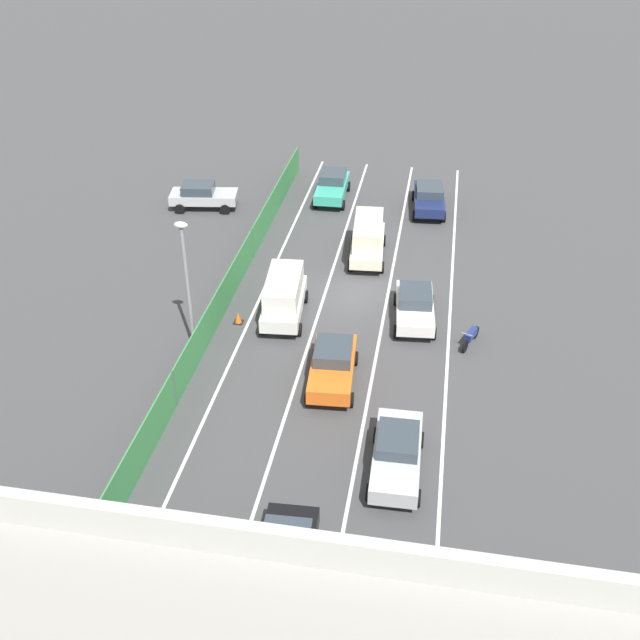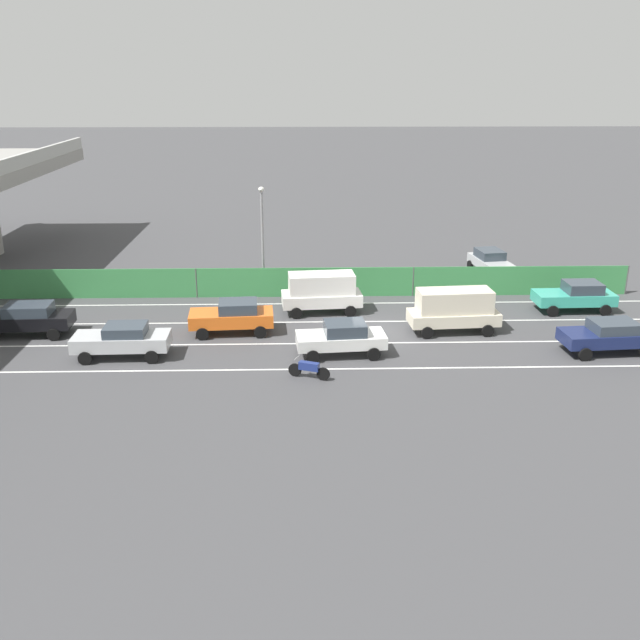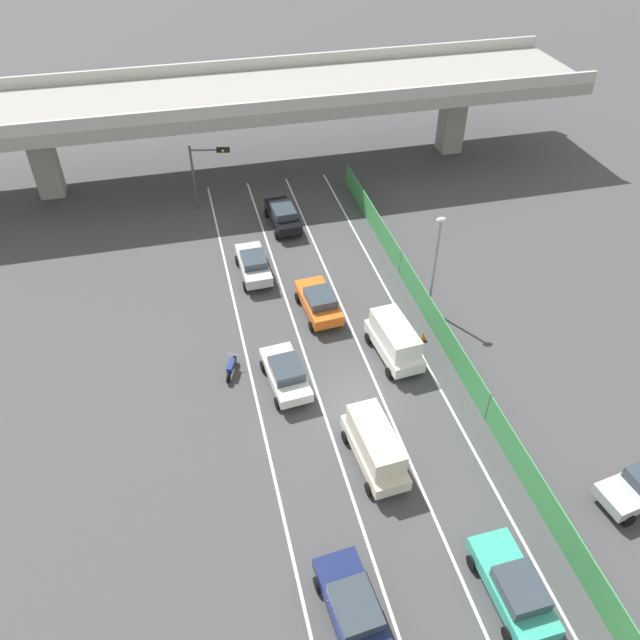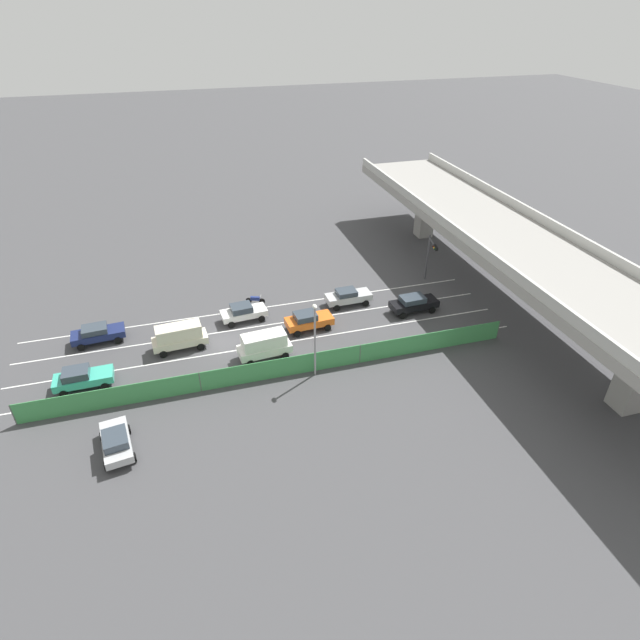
# 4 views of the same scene
# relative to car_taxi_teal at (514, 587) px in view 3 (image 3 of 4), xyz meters

# --- Properties ---
(ground_plane) EXTENTS (300.00, 300.00, 0.00)m
(ground_plane) POSITION_rel_car_taxi_teal_xyz_m (-3.17, 11.70, -0.93)
(ground_plane) COLOR #424244
(lane_line_left_edge) EXTENTS (0.14, 43.38, 0.01)m
(lane_line_left_edge) POSITION_rel_car_taxi_teal_xyz_m (-8.05, 15.39, -0.92)
(lane_line_left_edge) COLOR silver
(lane_line_left_edge) RESTS_ON ground
(lane_line_mid_left) EXTENTS (0.14, 43.38, 0.01)m
(lane_line_mid_left) POSITION_rel_car_taxi_teal_xyz_m (-4.79, 15.39, -0.92)
(lane_line_mid_left) COLOR silver
(lane_line_mid_left) RESTS_ON ground
(lane_line_mid_right) EXTENTS (0.14, 43.38, 0.01)m
(lane_line_mid_right) POSITION_rel_car_taxi_teal_xyz_m (-1.54, 15.39, -0.92)
(lane_line_mid_right) COLOR silver
(lane_line_mid_right) RESTS_ON ground
(lane_line_right_edge) EXTENTS (0.14, 43.38, 0.01)m
(lane_line_right_edge) POSITION_rel_car_taxi_teal_xyz_m (1.71, 15.39, -0.92)
(lane_line_right_edge) COLOR silver
(lane_line_right_edge) RESTS_ON ground
(elevated_overpass) EXTENTS (53.11, 10.13, 7.79)m
(elevated_overpass) POSITION_rel_car_taxi_teal_xyz_m (-3.17, 39.08, 5.30)
(elevated_overpass) COLOR gray
(elevated_overpass) RESTS_ON ground
(green_fence) EXTENTS (0.10, 39.48, 1.81)m
(green_fence) POSITION_rel_car_taxi_teal_xyz_m (3.13, 15.39, -0.02)
(green_fence) COLOR #3D8E4C
(green_fence) RESTS_ON ground
(car_taxi_teal) EXTENTS (2.13, 4.47, 1.70)m
(car_taxi_teal) POSITION_rel_car_taxi_teal_xyz_m (0.00, 0.00, 0.00)
(car_taxi_teal) COLOR teal
(car_taxi_teal) RESTS_ON ground
(car_sedan_white) EXTENTS (2.31, 4.40, 1.64)m
(car_sedan_white) POSITION_rel_car_taxi_teal_xyz_m (-6.29, 13.67, -0.03)
(car_sedan_white) COLOR white
(car_sedan_white) RESTS_ON ground
(car_taxi_orange) EXTENTS (2.29, 4.45, 1.72)m
(car_taxi_orange) POSITION_rel_car_taxi_teal_xyz_m (-3.11, 19.18, 0.01)
(car_taxi_orange) COLOR orange
(car_taxi_orange) RESTS_ON ground
(car_sedan_black) EXTENTS (2.16, 4.75, 1.68)m
(car_sedan_black) POSITION_rel_car_taxi_teal_xyz_m (-3.23, 29.79, 0.01)
(car_sedan_black) COLOR black
(car_sedan_black) RESTS_ON ground
(car_van_white) EXTENTS (2.35, 4.60, 2.28)m
(car_van_white) POSITION_rel_car_taxi_teal_xyz_m (0.08, 14.48, 0.35)
(car_van_white) COLOR silver
(car_van_white) RESTS_ON ground
(car_van_cream) EXTENTS (2.25, 4.78, 2.29)m
(car_van_cream) POSITION_rel_car_taxi_teal_xyz_m (-3.25, 7.67, 0.36)
(car_van_cream) COLOR beige
(car_van_cream) RESTS_ON ground
(car_sedan_navy) EXTENTS (2.32, 4.61, 1.60)m
(car_sedan_navy) POSITION_rel_car_taxi_teal_xyz_m (-6.31, 0.72, -0.03)
(car_sedan_navy) COLOR navy
(car_sedan_navy) RESTS_ON ground
(car_sedan_silver) EXTENTS (2.04, 4.55, 1.62)m
(car_sedan_silver) POSITION_rel_car_taxi_teal_xyz_m (-6.33, 24.14, -0.03)
(car_sedan_silver) COLOR #B7BABC
(car_sedan_silver) RESTS_ON ground
(motorcycle) EXTENTS (0.89, 1.85, 0.93)m
(motorcycle) POSITION_rel_car_taxi_teal_xyz_m (-9.04, 15.29, -0.47)
(motorcycle) COLOR black
(motorcycle) RESTS_ON ground
(traffic_light) EXTENTS (2.95, 0.94, 5.07)m
(traffic_light) POSITION_rel_car_taxi_teal_xyz_m (-8.16, 33.76, 2.67)
(traffic_light) COLOR #47474C
(traffic_light) RESTS_ON ground
(street_lamp) EXTENTS (0.60, 0.36, 6.59)m
(street_lamp) POSITION_rel_car_taxi_teal_xyz_m (3.61, 17.93, 3.11)
(street_lamp) COLOR gray
(street_lamp) RESTS_ON ground
(traffic_cone) EXTENTS (0.47, 0.47, 0.60)m
(traffic_cone) POSITION_rel_car_taxi_teal_xyz_m (2.21, 15.34, -0.65)
(traffic_cone) COLOR orange
(traffic_cone) RESTS_ON ground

